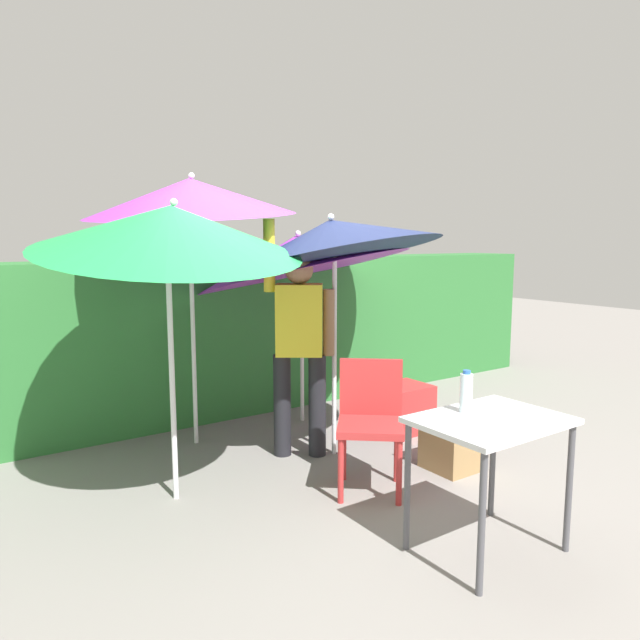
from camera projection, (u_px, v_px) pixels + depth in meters
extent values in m
plane|color=gray|center=(342.00, 467.00, 4.45)|extent=(24.00, 24.00, 0.00)
cube|color=#2D7033|center=(231.00, 335.00, 5.90)|extent=(8.00, 0.70, 1.53)
cylinder|color=silver|center=(193.00, 332.00, 4.85)|extent=(0.04, 0.04, 1.91)
cone|color=purple|center=(191.00, 197.00, 4.70)|extent=(1.72, 1.71, 0.52)
sphere|color=silver|center=(191.00, 176.00, 4.67)|extent=(0.05, 0.05, 0.05)
cylinder|color=silver|center=(172.00, 379.00, 3.81)|extent=(0.04, 0.04, 1.64)
cone|color=green|center=(171.00, 229.00, 3.68)|extent=(1.71, 1.72, 0.61)
sphere|color=silver|center=(174.00, 202.00, 3.67)|extent=(0.05, 0.05, 0.05)
cylinder|color=silver|center=(302.00, 347.00, 5.51)|extent=(0.04, 0.04, 1.42)
cone|color=purple|center=(300.00, 254.00, 5.35)|extent=(2.05, 2.00, 0.97)
sphere|color=silver|center=(298.00, 233.00, 5.29)|extent=(0.05, 0.05, 0.05)
cylinder|color=silver|center=(334.00, 357.00, 4.62)|extent=(0.04, 0.04, 1.59)
cone|color=#19234C|center=(333.00, 238.00, 4.47)|extent=(1.68, 1.66, 0.74)
sphere|color=silver|center=(331.00, 217.00, 4.42)|extent=(0.05, 0.05, 0.05)
cylinder|color=black|center=(282.00, 405.00, 4.66)|extent=(0.14, 0.14, 0.82)
cylinder|color=black|center=(317.00, 405.00, 4.65)|extent=(0.14, 0.14, 0.82)
cube|color=yellow|center=(299.00, 320.00, 4.56)|extent=(0.42, 0.39, 0.56)
sphere|color=#8C6647|center=(299.00, 270.00, 4.51)|extent=(0.22, 0.22, 0.22)
cylinder|color=yellow|center=(269.00, 256.00, 4.50)|extent=(0.13, 0.13, 0.56)
cylinder|color=#8C6647|center=(329.00, 322.00, 4.56)|extent=(0.13, 0.13, 0.52)
cylinder|color=#B72D2D|center=(341.00, 471.00, 3.82)|extent=(0.04, 0.04, 0.44)
cylinder|color=#B72D2D|center=(399.00, 473.00, 3.79)|extent=(0.04, 0.04, 0.44)
cylinder|color=#B72D2D|center=(344.00, 450.00, 4.20)|extent=(0.04, 0.04, 0.44)
cylinder|color=#B72D2D|center=(397.00, 452.00, 4.16)|extent=(0.04, 0.04, 0.44)
cube|color=#B72D2D|center=(370.00, 426.00, 3.96)|extent=(0.62, 0.62, 0.05)
cube|color=#B72D2D|center=(371.00, 387.00, 4.12)|extent=(0.36, 0.31, 0.40)
cube|color=red|center=(401.00, 408.00, 5.27)|extent=(0.49, 0.40, 0.42)
cube|color=#9E7A4C|center=(452.00, 443.00, 4.40)|extent=(0.37, 0.36, 0.39)
cylinder|color=#4C4C51|center=(493.00, 459.00, 3.63)|extent=(0.04, 0.04, 0.73)
cylinder|color=#4C4C51|center=(407.00, 487.00, 3.23)|extent=(0.04, 0.04, 0.73)
cylinder|color=#4C4C51|center=(569.00, 488.00, 3.21)|extent=(0.04, 0.04, 0.73)
cylinder|color=#4C4C51|center=(482.00, 524.00, 2.80)|extent=(0.04, 0.04, 0.73)
cube|color=silver|center=(491.00, 420.00, 3.17)|extent=(0.80, 0.60, 0.03)
cylinder|color=silver|center=(466.00, 393.00, 3.25)|extent=(0.07, 0.07, 0.22)
cylinder|color=#2D60B7|center=(467.00, 372.00, 3.23)|extent=(0.04, 0.04, 0.02)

